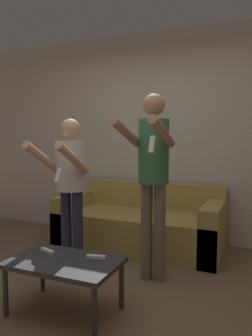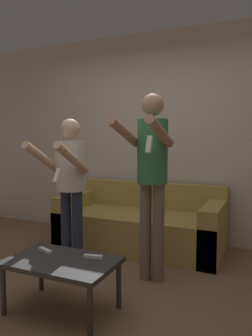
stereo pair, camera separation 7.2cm
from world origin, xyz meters
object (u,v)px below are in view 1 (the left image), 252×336
couch (140,225)px  person_standing_right (153,167)px  remote_near (47,251)px  coffee_table (65,266)px  person_standing_left (70,176)px  remote_far (96,257)px

couch → person_standing_right: person_standing_right is taller
remote_near → coffee_table: bearing=-22.0°
person_standing_left → couch: bearing=62.6°
person_standing_right → coffee_table: 1.15m
coffee_table → remote_near: (-0.23, 0.09, 0.06)m
person_standing_right → person_standing_left: bearing=179.8°
person_standing_left → coffee_table: bearing=-60.6°
couch → coffee_table: size_ratio=2.36×
couch → person_standing_right: 1.25m
person_standing_right → remote_near: 1.16m
couch → person_standing_left: person_standing_left is taller
couch → coffee_table: couch is taller
remote_near → couch: bearing=82.0°
remote_near → remote_far: bearing=4.7°
coffee_table → remote_near: bearing=158.0°
couch → remote_near: (-0.22, -1.56, 0.15)m
person_standing_right → remote_far: bearing=-109.3°
couch → remote_near: couch is taller
person_standing_right → remote_near: bearing=-133.4°
coffee_table → person_standing_left: bearing=119.4°
couch → person_standing_right: (0.44, -0.86, 0.80)m
coffee_table → remote_near: size_ratio=5.44×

